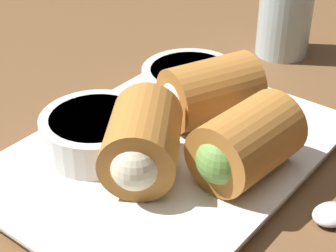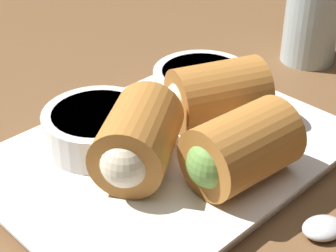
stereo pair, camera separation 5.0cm
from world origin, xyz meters
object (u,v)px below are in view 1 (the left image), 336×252
Objects in this scene: dipping_bowl_near at (98,130)px; drinking_glass at (285,12)px; serving_plate at (168,156)px; dipping_bowl_far at (191,82)px.

drinking_glass is at bearing -3.20° from dipping_bowl_near.
drinking_glass is (26.43, 3.24, 4.44)cm from serving_plate.
serving_plate is at bearing -155.43° from dipping_bowl_far.
dipping_bowl_far is (12.04, -0.99, 0.00)cm from dipping_bowl_near.
drinking_glass reaches higher than dipping_bowl_near.
dipping_bowl_near is 1.00× the size of dipping_bowl_far.
serving_plate is 2.93× the size of drinking_glass.
drinking_glass is (17.85, -0.68, 1.99)cm from dipping_bowl_far.
dipping_bowl_near is 30.00cm from drinking_glass.
drinking_glass reaches higher than serving_plate.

